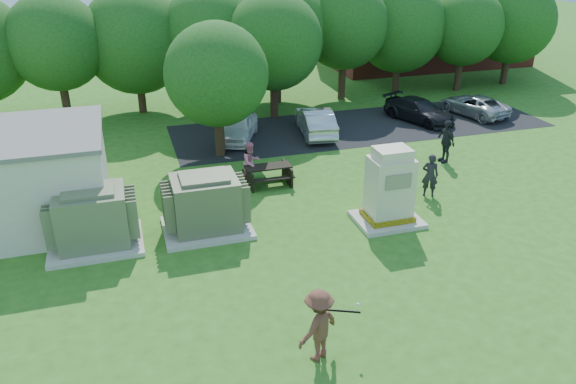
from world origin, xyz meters
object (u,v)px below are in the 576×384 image
object	(u,v)px
transformer_left	(93,220)
person_at_picnic	(251,162)
car_white	(238,127)
car_dark	(419,110)
generator_cabinet	(389,191)
batter	(319,325)
person_by_generator	(430,175)
car_silver_b	(474,105)
transformer_right	(206,205)
car_silver_a	(316,121)
person_walking_right	(446,141)
picnic_table	(268,173)

from	to	relation	value
transformer_left	person_at_picnic	xyz separation A→B (m)	(6.16, 3.60, -0.10)
car_white	car_dark	size ratio (longest dim) A/B	0.92
transformer_left	car_dark	world-z (taller)	transformer_left
generator_cabinet	batter	bearing A→B (deg)	-128.71
batter	person_by_generator	distance (m)	10.44
car_dark	car_silver_b	size ratio (longest dim) A/B	1.02
transformer_right	car_silver_b	world-z (taller)	transformer_right
car_silver_a	generator_cabinet	bearing A→B (deg)	93.98
generator_cabinet	transformer_right	bearing A→B (deg)	168.58
car_dark	car_silver_b	distance (m)	3.54
person_by_generator	car_silver_a	size ratio (longest dim) A/B	0.41
person_walking_right	car_white	xyz separation A→B (m)	(-8.27, 5.62, -0.32)
generator_cabinet	person_at_picnic	xyz separation A→B (m)	(-3.83, 4.87, -0.36)
generator_cabinet	picnic_table	world-z (taller)	generator_cabinet
person_by_generator	person_at_picnic	bearing A→B (deg)	2.38
batter	car_white	xyz separation A→B (m)	(1.54, 16.10, -0.30)
transformer_right	generator_cabinet	bearing A→B (deg)	-11.42
transformer_left	person_walking_right	size ratio (longest dim) A/B	1.54
generator_cabinet	car_dark	xyz separation A→B (m)	(6.86, 10.21, -0.62)
transformer_left	batter	size ratio (longest dim) A/B	1.56
transformer_left	car_white	size ratio (longest dim) A/B	0.78
person_by_generator	car_silver_b	size ratio (longest dim) A/B	0.42
transformer_right	generator_cabinet	world-z (taller)	generator_cabinet
transformer_right	car_dark	bearing A→B (deg)	34.21
generator_cabinet	car_white	xyz separation A→B (m)	(-3.23, 10.15, -0.57)
transformer_right	person_by_generator	xyz separation A→B (m)	(8.81, 0.25, -0.10)
generator_cabinet	car_white	size ratio (longest dim) A/B	0.73
person_at_picnic	car_silver_a	world-z (taller)	person_at_picnic
person_walking_right	car_silver_b	size ratio (longest dim) A/B	0.47
transformer_right	batter	bearing A→B (deg)	-78.15
picnic_table	person_by_generator	bearing A→B (deg)	-26.83
person_at_picnic	car_white	xyz separation A→B (m)	(0.59, 5.28, -0.21)
transformer_right	person_at_picnic	world-z (taller)	transformer_right
car_dark	transformer_left	bearing A→B (deg)	-173.46
picnic_table	car_white	size ratio (longest dim) A/B	0.49
transformer_right	car_silver_b	bearing A→B (deg)	28.49
generator_cabinet	batter	xyz separation A→B (m)	(-4.77, -5.95, -0.26)
car_white	transformer_right	bearing A→B (deg)	-85.33
transformer_left	person_at_picnic	size ratio (longest dim) A/B	1.73
generator_cabinet	picnic_table	bearing A→B (deg)	126.02
generator_cabinet	person_walking_right	distance (m)	6.78
person_walking_right	generator_cabinet	bearing A→B (deg)	-50.75
car_silver_a	picnic_table	bearing A→B (deg)	61.77
batter	person_at_picnic	size ratio (longest dim) A/B	1.11
transformer_left	batter	xyz separation A→B (m)	(5.22, -7.22, -0.01)
transformer_right	person_by_generator	size ratio (longest dim) A/B	1.72
generator_cabinet	car_white	distance (m)	10.66
transformer_left	car_silver_a	world-z (taller)	transformer_left
transformer_left	picnic_table	xyz separation A→B (m)	(6.77, 3.15, -0.47)
generator_cabinet	person_at_picnic	distance (m)	6.20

